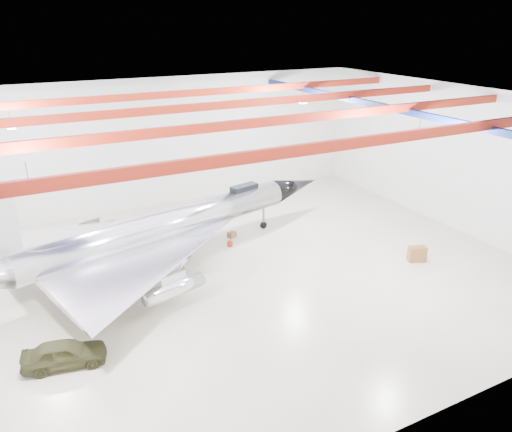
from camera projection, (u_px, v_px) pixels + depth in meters
floor at (216, 279)px, 31.85m from camera, size 40.00×40.00×0.00m
wall_back at (144, 145)px, 42.17m from camera, size 40.00×0.00×40.00m
wall_right at (453, 158)px, 38.38m from camera, size 0.00×30.00×30.00m
ceiling at (210, 105)px, 27.77m from camera, size 40.00×40.00×0.00m
ceiling_structure at (210, 117)px, 28.02m from camera, size 39.50×29.50×1.08m
jet_aircraft at (165, 229)px, 33.08m from camera, size 27.13×19.11×7.51m
jeep at (64, 354)px, 23.71m from camera, size 4.10×2.29×1.32m
desk at (417, 254)px, 33.96m from camera, size 1.32×0.98×1.08m
crate_ply at (102, 264)px, 33.29m from camera, size 0.59×0.50×0.38m
toolbox_red at (163, 232)px, 38.37m from camera, size 0.47×0.42×0.28m
engine_drum at (180, 265)px, 33.14m from camera, size 0.57×0.57×0.49m
parts_bin at (232, 235)px, 37.81m from camera, size 0.74×0.68×0.42m
crate_small at (99, 244)px, 36.47m from camera, size 0.48×0.43×0.28m
tool_chest at (230, 244)px, 36.35m from camera, size 0.49×0.49×0.36m
oil_barrel at (186, 254)px, 34.79m from camera, size 0.71×0.63×0.42m
spares_box at (195, 229)px, 38.86m from camera, size 0.52×0.52×0.41m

